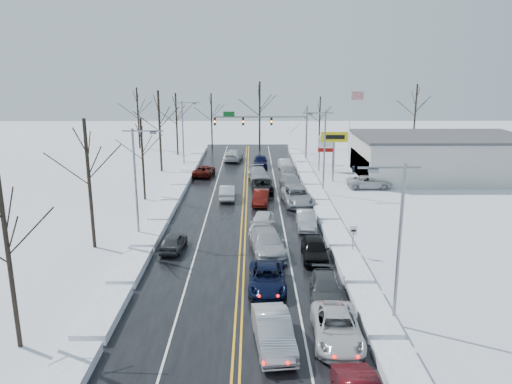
{
  "coord_description": "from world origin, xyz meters",
  "views": [
    {
      "loc": [
        0.79,
        -42.56,
        13.95
      ],
      "look_at": [
        1.12,
        1.35,
        2.5
      ],
      "focal_mm": 35.0,
      "sensor_mm": 36.0,
      "label": 1
    }
  ],
  "objects_px": {
    "oncoming_car_0": "(228,199)",
    "flagpole": "(351,119)",
    "traffic_signal_mast": "(271,124)",
    "dealership_building": "(440,157)",
    "tires_plus_sign": "(334,140)"
  },
  "relations": [
    {
      "from": "traffic_signal_mast",
      "to": "oncoming_car_0",
      "type": "bearing_deg",
      "value": -104.85
    },
    {
      "from": "flagpole",
      "to": "dealership_building",
      "type": "bearing_deg",
      "value": -53.73
    },
    {
      "from": "oncoming_car_0",
      "to": "flagpole",
      "type": "bearing_deg",
      "value": -128.16
    },
    {
      "from": "flagpole",
      "to": "dealership_building",
      "type": "xyz_separation_m",
      "value": [
        8.8,
        -12.0,
        -3.27
      ]
    },
    {
      "from": "tires_plus_sign",
      "to": "flagpole",
      "type": "height_order",
      "value": "flagpole"
    },
    {
      "from": "dealership_building",
      "to": "tires_plus_sign",
      "type": "bearing_deg",
      "value": -171.53
    },
    {
      "from": "traffic_signal_mast",
      "to": "dealership_building",
      "type": "bearing_deg",
      "value": -25.95
    },
    {
      "from": "flagpole",
      "to": "dealership_building",
      "type": "height_order",
      "value": "flagpole"
    },
    {
      "from": "traffic_signal_mast",
      "to": "flagpole",
      "type": "bearing_deg",
      "value": 9.73
    },
    {
      "from": "tires_plus_sign",
      "to": "oncoming_car_0",
      "type": "distance_m",
      "value": 15.46
    },
    {
      "from": "tires_plus_sign",
      "to": "oncoming_car_0",
      "type": "relative_size",
      "value": 1.33
    },
    {
      "from": "traffic_signal_mast",
      "to": "dealership_building",
      "type": "relative_size",
      "value": 0.65
    },
    {
      "from": "traffic_signal_mast",
      "to": "oncoming_car_0",
      "type": "xyz_separation_m",
      "value": [
        -5.27,
        -19.88,
        -5.48
      ]
    },
    {
      "from": "tires_plus_sign",
      "to": "traffic_signal_mast",
      "type": "bearing_deg",
      "value": 120.46
    },
    {
      "from": "oncoming_car_0",
      "to": "tires_plus_sign",
      "type": "bearing_deg",
      "value": -147.73
    }
  ]
}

